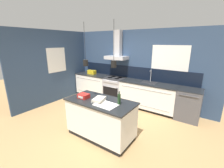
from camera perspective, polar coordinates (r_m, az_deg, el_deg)
ground_plane at (r=4.33m, az=-5.16°, el=-14.74°), size 16.00×16.00×0.00m
wall_back at (r=5.49m, az=7.75°, el=6.83°), size 5.60×2.53×2.60m
wall_left at (r=6.07m, az=-19.21°, el=6.47°), size 0.08×3.80×2.60m
counter_run_left at (r=6.34m, az=-7.07°, el=-0.23°), size 1.44×0.64×0.91m
counter_run_sink at (r=5.14m, az=13.36°, el=-4.37°), size 1.87×0.64×1.32m
oven_range at (r=5.70m, az=1.10°, el=-2.00°), size 0.74×0.66×0.91m
dishwasher at (r=4.88m, az=27.17°, el=-6.95°), size 0.64×0.65×0.91m
kitchen_island at (r=3.62m, az=-4.33°, el=-12.96°), size 1.60×0.80×0.91m
bottle_on_island at (r=3.18m, az=2.71°, el=-5.75°), size 0.07×0.07×0.29m
book_stack at (r=3.36m, az=-5.01°, el=-5.98°), size 0.29×0.37×0.08m
red_supply_box at (r=3.61m, az=-10.75°, el=-4.51°), size 0.24×0.20×0.10m
paper_pile at (r=3.20m, az=-2.36°, el=-7.89°), size 0.49×0.38×0.01m
yellow_toolbox at (r=6.26m, az=-7.71°, el=4.53°), size 0.34×0.18×0.19m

